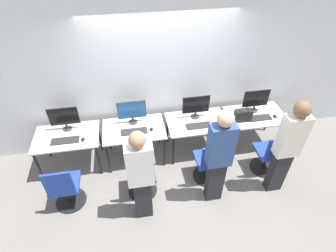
{
  "coord_description": "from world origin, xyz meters",
  "views": [
    {
      "loc": [
        -0.59,
        -3.2,
        3.67
      ],
      "look_at": [
        0.0,
        0.14,
        0.85
      ],
      "focal_mm": 28.0,
      "sensor_mm": 36.0,
      "label": 1
    }
  ],
  "objects_px": {
    "person_left": "(141,175)",
    "office_chair_left": "(142,179)",
    "handbag": "(243,115)",
    "monitor_far_right": "(256,100)",
    "mouse_far_right": "(275,116)",
    "monitor_far_left": "(64,118)",
    "person_right": "(219,156)",
    "office_chair_far_right": "(269,156)",
    "keyboard_left": "(134,131)",
    "keyboard_far_left": "(65,141)",
    "office_chair_right": "(209,164)",
    "keyboard_far_right": "(259,118)",
    "mouse_left": "(151,129)",
    "monitor_right": "(196,106)",
    "mouse_right": "(216,124)",
    "person_far_right": "(288,146)",
    "office_chair_far_left": "(65,189)",
    "keyboard_right": "(199,126)",
    "monitor_left": "(132,111)",
    "mouse_far_left": "(83,139)"
  },
  "relations": [
    {
      "from": "person_right",
      "to": "keyboard_far_left",
      "type": "bearing_deg",
      "value": 156.47
    },
    {
      "from": "office_chair_left",
      "to": "monitor_left",
      "type": "bearing_deg",
      "value": 91.71
    },
    {
      "from": "monitor_far_left",
      "to": "keyboard_far_right",
      "type": "bearing_deg",
      "value": -5.07
    },
    {
      "from": "keyboard_far_right",
      "to": "handbag",
      "type": "relative_size",
      "value": 1.51
    },
    {
      "from": "monitor_far_left",
      "to": "monitor_left",
      "type": "height_order",
      "value": "same"
    },
    {
      "from": "person_left",
      "to": "handbag",
      "type": "bearing_deg",
      "value": 30.05
    },
    {
      "from": "monitor_far_left",
      "to": "keyboard_far_right",
      "type": "relative_size",
      "value": 1.1
    },
    {
      "from": "person_left",
      "to": "office_chair_right",
      "type": "xyz_separation_m",
      "value": [
        1.16,
        0.48,
        -0.53
      ]
    },
    {
      "from": "monitor_right",
      "to": "person_right",
      "type": "bearing_deg",
      "value": -89.68
    },
    {
      "from": "mouse_far_left",
      "to": "mouse_left",
      "type": "xyz_separation_m",
      "value": [
        1.15,
        0.06,
        0.0
      ]
    },
    {
      "from": "mouse_right",
      "to": "mouse_far_right",
      "type": "height_order",
      "value": "same"
    },
    {
      "from": "mouse_far_left",
      "to": "office_chair_left",
      "type": "relative_size",
      "value": 0.1
    },
    {
      "from": "keyboard_far_left",
      "to": "mouse_far_right",
      "type": "distance_m",
      "value": 3.74
    },
    {
      "from": "keyboard_right",
      "to": "monitor_right",
      "type": "bearing_deg",
      "value": 90.0
    },
    {
      "from": "office_chair_far_left",
      "to": "person_left",
      "type": "bearing_deg",
      "value": -17.57
    },
    {
      "from": "monitor_far_left",
      "to": "person_right",
      "type": "distance_m",
      "value": 2.65
    },
    {
      "from": "office_chair_left",
      "to": "monitor_far_right",
      "type": "height_order",
      "value": "monitor_far_right"
    },
    {
      "from": "office_chair_right",
      "to": "monitor_far_right",
      "type": "relative_size",
      "value": 1.82
    },
    {
      "from": "mouse_far_right",
      "to": "office_chair_right",
      "type": "bearing_deg",
      "value": -156.05
    },
    {
      "from": "keyboard_far_right",
      "to": "mouse_far_right",
      "type": "relative_size",
      "value": 5.05
    },
    {
      "from": "monitor_far_left",
      "to": "keyboard_far_left",
      "type": "relative_size",
      "value": 1.1
    },
    {
      "from": "mouse_right",
      "to": "person_right",
      "type": "relative_size",
      "value": 0.05
    },
    {
      "from": "person_left",
      "to": "person_far_right",
      "type": "bearing_deg",
      "value": 2.97
    },
    {
      "from": "monitor_left",
      "to": "mouse_left",
      "type": "distance_m",
      "value": 0.46
    },
    {
      "from": "mouse_right",
      "to": "office_chair_left",
      "type": "bearing_deg",
      "value": -153.58
    },
    {
      "from": "monitor_left",
      "to": "monitor_right",
      "type": "distance_m",
      "value": 1.15
    },
    {
      "from": "keyboard_far_left",
      "to": "monitor_right",
      "type": "relative_size",
      "value": 0.91
    },
    {
      "from": "mouse_right",
      "to": "monitor_far_left",
      "type": "bearing_deg",
      "value": 172.21
    },
    {
      "from": "person_left",
      "to": "office_chair_far_right",
      "type": "height_order",
      "value": "person_left"
    },
    {
      "from": "office_chair_far_left",
      "to": "person_right",
      "type": "relative_size",
      "value": 0.52
    },
    {
      "from": "person_left",
      "to": "office_chair_left",
      "type": "bearing_deg",
      "value": 88.0
    },
    {
      "from": "monitor_far_left",
      "to": "person_left",
      "type": "height_order",
      "value": "person_left"
    },
    {
      "from": "mouse_far_left",
      "to": "mouse_left",
      "type": "height_order",
      "value": "same"
    },
    {
      "from": "person_left",
      "to": "keyboard_far_right",
      "type": "bearing_deg",
      "value": 26.3
    },
    {
      "from": "mouse_left",
      "to": "monitor_right",
      "type": "bearing_deg",
      "value": 15.03
    },
    {
      "from": "monitor_far_right",
      "to": "handbag",
      "type": "relative_size",
      "value": 1.67
    },
    {
      "from": "office_chair_right",
      "to": "keyboard_far_right",
      "type": "xyz_separation_m",
      "value": [
        1.11,
        0.65,
        0.33
      ]
    },
    {
      "from": "keyboard_far_left",
      "to": "office_chair_right",
      "type": "relative_size",
      "value": 0.5
    },
    {
      "from": "office_chair_far_left",
      "to": "mouse_right",
      "type": "relative_size",
      "value": 10.11
    },
    {
      "from": "keyboard_far_left",
      "to": "monitor_far_right",
      "type": "distance_m",
      "value": 3.45
    },
    {
      "from": "keyboard_left",
      "to": "monitor_far_right",
      "type": "distance_m",
      "value": 2.31
    },
    {
      "from": "monitor_far_right",
      "to": "mouse_far_right",
      "type": "bearing_deg",
      "value": -39.78
    },
    {
      "from": "mouse_far_right",
      "to": "office_chair_far_right",
      "type": "relative_size",
      "value": 0.1
    },
    {
      "from": "keyboard_right",
      "to": "person_right",
      "type": "xyz_separation_m",
      "value": [
        0.01,
        -0.99,
        0.25
      ]
    },
    {
      "from": "keyboard_far_left",
      "to": "mouse_far_left",
      "type": "relative_size",
      "value": 5.05
    },
    {
      "from": "mouse_right",
      "to": "person_far_right",
      "type": "distance_m",
      "value": 1.25
    },
    {
      "from": "keyboard_far_left",
      "to": "mouse_far_left",
      "type": "bearing_deg",
      "value": -5.49
    },
    {
      "from": "office_chair_far_left",
      "to": "keyboard_left",
      "type": "relative_size",
      "value": 2.0
    },
    {
      "from": "person_left",
      "to": "person_far_right",
      "type": "relative_size",
      "value": 0.94
    },
    {
      "from": "office_chair_left",
      "to": "handbag",
      "type": "distance_m",
      "value": 2.12
    }
  ]
}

